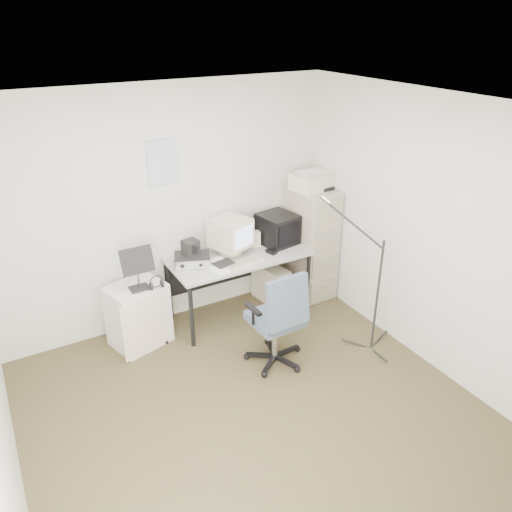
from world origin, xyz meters
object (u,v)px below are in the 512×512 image
filing_cabinet (310,242)px  office_chair (275,317)px  side_cart (138,315)px  desk (240,285)px

filing_cabinet → office_chair: filing_cabinet is taller
office_chair → side_cart: office_chair is taller
office_chair → side_cart: 1.41m
side_cart → filing_cabinet: bearing=-15.7°
filing_cabinet → desk: size_ratio=0.87×
filing_cabinet → side_cart: size_ratio=1.98×
office_chair → side_cart: (-1.03, 0.94, -0.18)m
filing_cabinet → desk: (-0.95, -0.03, -0.29)m
side_cart → desk: bearing=-17.1°
desk → office_chair: office_chair is taller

